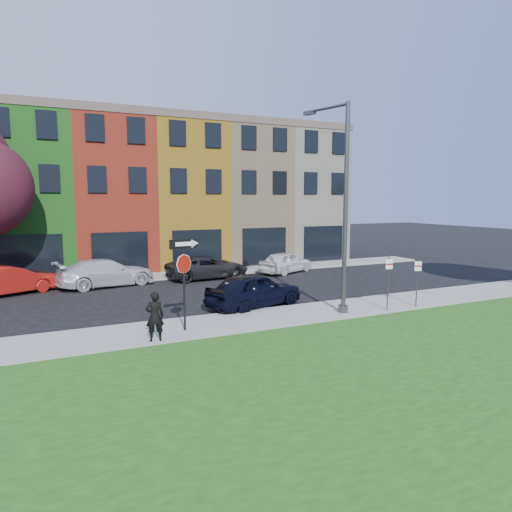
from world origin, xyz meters
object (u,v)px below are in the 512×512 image
stop_sign (184,266)px  street_lamp (342,209)px  sedan_near (254,290)px  man (155,316)px

stop_sign → street_lamp: (6.69, -0.07, 1.97)m
stop_sign → sedan_near: bearing=26.3°
street_lamp → stop_sign: bearing=165.5°
stop_sign → street_lamp: 6.97m
sedan_near → man: bearing=106.5°
man → sedan_near: 6.21m
sedan_near → street_lamp: size_ratio=0.58×
man → sedan_near: size_ratio=0.34×
stop_sign → sedan_near: size_ratio=0.67×
street_lamp → sedan_near: bearing=121.8°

